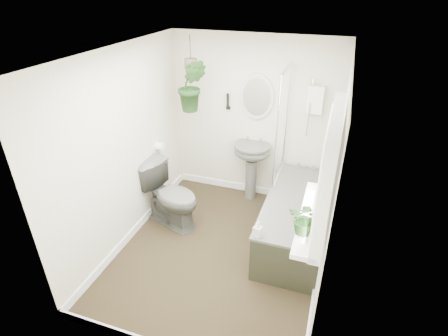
% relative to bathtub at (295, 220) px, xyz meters
% --- Properties ---
extents(floor, '(2.30, 2.80, 0.02)m').
position_rel_bathtub_xyz_m(floor, '(-0.80, -0.50, -0.30)').
color(floor, black).
rests_on(floor, ground).
extents(ceiling, '(2.30, 2.80, 0.02)m').
position_rel_bathtub_xyz_m(ceiling, '(-0.80, -0.50, 2.02)').
color(ceiling, white).
rests_on(ceiling, ground).
extents(wall_back, '(2.30, 0.02, 2.30)m').
position_rel_bathtub_xyz_m(wall_back, '(-0.80, 0.91, 0.86)').
color(wall_back, beige).
rests_on(wall_back, ground).
extents(wall_front, '(2.30, 0.02, 2.30)m').
position_rel_bathtub_xyz_m(wall_front, '(-0.80, -1.91, 0.86)').
color(wall_front, beige).
rests_on(wall_front, ground).
extents(wall_left, '(0.02, 2.80, 2.30)m').
position_rel_bathtub_xyz_m(wall_left, '(-1.96, -0.50, 0.86)').
color(wall_left, beige).
rests_on(wall_left, ground).
extents(wall_right, '(0.02, 2.80, 2.30)m').
position_rel_bathtub_xyz_m(wall_right, '(0.36, -0.50, 0.86)').
color(wall_right, beige).
rests_on(wall_right, ground).
extents(skirting, '(2.30, 2.80, 0.10)m').
position_rel_bathtub_xyz_m(skirting, '(-0.80, -0.50, -0.24)').
color(skirting, white).
rests_on(skirting, floor).
extents(bathtub, '(0.72, 1.72, 0.58)m').
position_rel_bathtub_xyz_m(bathtub, '(0.00, 0.00, 0.00)').
color(bathtub, '#51534D').
rests_on(bathtub, floor).
extents(bath_screen, '(0.04, 0.72, 1.40)m').
position_rel_bathtub_xyz_m(bath_screen, '(-0.33, 0.49, 0.99)').
color(bath_screen, silver).
rests_on(bath_screen, bathtub).
extents(shower_box, '(0.20, 0.10, 0.35)m').
position_rel_bathtub_xyz_m(shower_box, '(0.00, 0.84, 1.26)').
color(shower_box, white).
rests_on(shower_box, wall_back).
extents(oval_mirror, '(0.46, 0.03, 0.62)m').
position_rel_bathtub_xyz_m(oval_mirror, '(-0.76, 0.87, 1.21)').
color(oval_mirror, beige).
rests_on(oval_mirror, wall_back).
extents(wall_sconce, '(0.04, 0.04, 0.22)m').
position_rel_bathtub_xyz_m(wall_sconce, '(-1.16, 0.86, 1.11)').
color(wall_sconce, black).
rests_on(wall_sconce, wall_back).
extents(toilet_roll_holder, '(0.11, 0.11, 0.11)m').
position_rel_bathtub_xyz_m(toilet_roll_holder, '(-1.90, 0.20, 0.61)').
color(toilet_roll_holder, white).
rests_on(toilet_roll_holder, wall_left).
extents(window_recess, '(0.08, 1.00, 0.90)m').
position_rel_bathtub_xyz_m(window_recess, '(0.29, -1.20, 1.36)').
color(window_recess, white).
rests_on(window_recess, wall_right).
extents(window_sill, '(0.18, 1.00, 0.04)m').
position_rel_bathtub_xyz_m(window_sill, '(0.22, -1.20, 0.94)').
color(window_sill, white).
rests_on(window_sill, wall_right).
extents(window_blinds, '(0.01, 0.86, 0.76)m').
position_rel_bathtub_xyz_m(window_blinds, '(0.24, -1.20, 1.36)').
color(window_blinds, white).
rests_on(window_blinds, wall_right).
extents(toilet, '(0.92, 0.70, 0.84)m').
position_rel_bathtub_xyz_m(toilet, '(-1.59, -0.18, 0.13)').
color(toilet, '#51534D').
rests_on(toilet, floor).
extents(pedestal_sink, '(0.51, 0.44, 0.87)m').
position_rel_bathtub_xyz_m(pedestal_sink, '(-0.76, 0.74, 0.14)').
color(pedestal_sink, '#51534D').
rests_on(pedestal_sink, floor).
extents(sill_plant, '(0.27, 0.25, 0.25)m').
position_rel_bathtub_xyz_m(sill_plant, '(0.19, -1.44, 1.09)').
color(sill_plant, black).
rests_on(sill_plant, window_sill).
extents(hanging_plant, '(0.43, 0.39, 0.66)m').
position_rel_bathtub_xyz_m(hanging_plant, '(-1.50, 0.45, 1.40)').
color(hanging_plant, black).
rests_on(hanging_plant, ceiling).
extents(soap_bottle, '(0.10, 0.10, 0.17)m').
position_rel_bathtub_xyz_m(soap_bottle, '(-0.29, -0.79, 0.37)').
color(soap_bottle, black).
rests_on(soap_bottle, bathtub).
extents(hanging_pot, '(0.16, 0.16, 0.12)m').
position_rel_bathtub_xyz_m(hanging_pot, '(-1.50, 0.45, 1.67)').
color(hanging_pot, brown).
rests_on(hanging_pot, ceiling).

